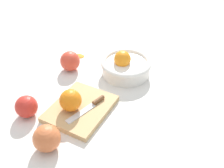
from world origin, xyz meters
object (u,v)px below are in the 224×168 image
(apple_back_right, at_px, (47,138))
(cutting_board, at_px, (81,109))
(bowl, at_px, (126,66))
(apple_front_right, at_px, (26,107))
(orange_on_board, at_px, (71,100))
(knife, at_px, (91,106))
(apple_front_left, at_px, (70,61))

(apple_back_right, bearing_deg, cutting_board, 178.99)
(bowl, distance_m, apple_front_right, 0.39)
(bowl, distance_m, apple_back_right, 0.42)
(orange_on_board, bearing_deg, bowl, 166.61)
(cutting_board, distance_m, apple_front_right, 0.17)
(apple_back_right, bearing_deg, apple_front_right, -119.62)
(bowl, relative_size, apple_front_right, 2.69)
(knife, distance_m, apple_back_right, 0.19)
(bowl, xyz_separation_m, apple_front_left, (0.07, -0.20, 0.00))
(cutting_board, distance_m, orange_on_board, 0.05)
(orange_on_board, relative_size, apple_back_right, 0.91)
(cutting_board, bearing_deg, bowl, 169.98)
(apple_front_left, bearing_deg, knife, 48.18)
(cutting_board, height_order, apple_front_right, apple_front_right)
(cutting_board, height_order, orange_on_board, orange_on_board)
(knife, height_order, apple_front_left, apple_front_left)
(apple_back_right, relative_size, apple_front_left, 1.01)
(knife, bearing_deg, orange_on_board, -55.05)
(bowl, xyz_separation_m, apple_back_right, (0.42, -0.05, 0.00))
(orange_on_board, xyz_separation_m, apple_back_right, (0.15, 0.02, -0.01))
(apple_back_right, relative_size, apple_front_right, 1.09)
(apple_front_left, bearing_deg, cutting_board, 40.67)
(apple_back_right, bearing_deg, orange_on_board, -173.26)
(bowl, relative_size, orange_on_board, 2.73)
(apple_back_right, xyz_separation_m, apple_front_right, (-0.08, -0.14, -0.00))
(cutting_board, relative_size, apple_front_right, 2.97)
(orange_on_board, distance_m, knife, 0.07)
(orange_on_board, bearing_deg, apple_back_right, 6.74)
(orange_on_board, distance_m, apple_back_right, 0.15)
(orange_on_board, distance_m, apple_front_right, 0.14)
(knife, xyz_separation_m, apple_back_right, (0.18, -0.03, 0.02))
(cutting_board, xyz_separation_m, apple_front_right, (0.09, -0.14, 0.03))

